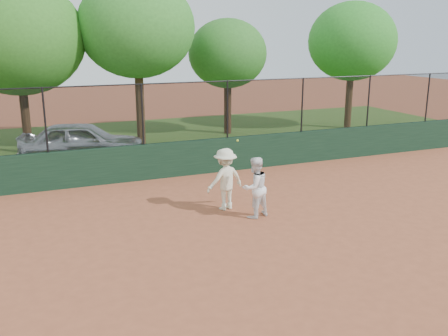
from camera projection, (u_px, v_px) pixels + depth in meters
name	position (u px, v px, depth m)	size (l,w,h in m)	color
ground	(228.00, 244.00, 11.59)	(80.00, 80.00, 0.00)	#A15234
back_wall	(159.00, 161.00, 16.79)	(26.00, 0.20, 1.20)	#16321F
grass_strip	(124.00, 144.00, 22.30)	(36.00, 12.00, 0.01)	#2C4B17
parked_car	(83.00, 142.00, 18.83)	(1.86, 4.61, 1.57)	#AFB3B9
player_second	(255.00, 187.00, 13.10)	(0.79, 0.62, 1.63)	white
player_main	(225.00, 179.00, 13.70)	(1.22, 0.85, 1.98)	#E9E7C5
fence_assembly	(157.00, 113.00, 16.36)	(26.00, 0.06, 2.00)	black
tree_1	(17.00, 37.00, 19.43)	(5.26, 4.78, 6.90)	#3E2815
tree_2	(137.00, 27.00, 20.51)	(4.85, 4.41, 7.12)	#483019
tree_3	(228.00, 54.00, 23.75)	(3.80, 3.45, 5.50)	#412715
tree_4	(353.00, 42.00, 25.00)	(4.54, 4.12, 6.36)	#452D18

